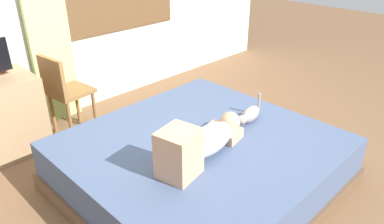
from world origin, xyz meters
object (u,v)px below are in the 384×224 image
Objects in this scene: bed at (201,164)px; cat at (249,115)px; chair_by_desk at (64,89)px; cup at (1,68)px; person_lying at (201,142)px.

cat is (0.53, -0.08, 0.29)m from bed.
chair_by_desk reaches higher than cat.
cat is 4.51× the size of cup.
cup is at bearing 107.82° from person_lying.
cup is 0.09× the size of chair_by_desk.
cup is at bearing 124.29° from cat.
bed is 5.66× the size of cat.
cat is 2.34m from cup.
person_lying is (-0.15, -0.14, 0.34)m from bed.
bed is 2.14× the size of person_lying.
bed is 0.61m from cat.
bed is 2.34× the size of chair_by_desk.
chair_by_desk is (-0.19, 1.72, -0.04)m from person_lying.
cup reaches higher than person_lying.
cat is at bearing -55.71° from cup.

